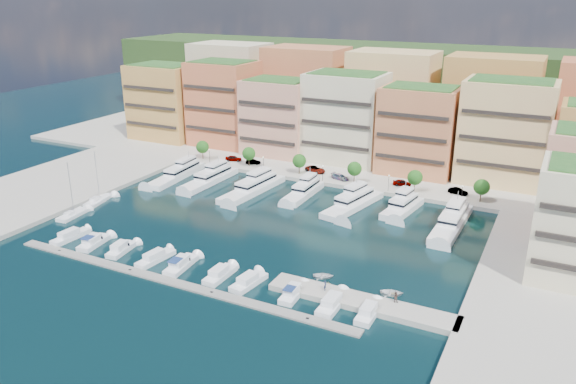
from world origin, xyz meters
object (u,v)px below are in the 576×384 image
lamppost_0 (209,154)px  lamppost_2 (323,170)px  car_4 (402,183)px  yacht_4 (354,203)px  car_0 (233,158)px  car_2 (315,169)px  cruiser_6 (248,282)px  tender_0 (323,276)px  cruiser_1 (94,242)px  tender_1 (328,284)px  tree_2 (299,161)px  car_3 (340,177)px  cruiser_0 (70,237)px  cruiser_9 (369,313)px  cruiser_4 (181,265)px  tree_4 (415,177)px  yacht_6 (452,220)px  cruiser_3 (155,258)px  person_0 (325,286)px  tree_0 (202,147)px  tree_5 (482,187)px  yacht_5 (403,206)px  car_1 (253,162)px  lamppost_4 (462,191)px  cruiser_5 (220,275)px  tree_3 (354,169)px  car_5 (458,191)px  cruiser_7 (293,293)px  person_1 (395,297)px  tender_2 (392,293)px  tender_3 (394,293)px  lamppost_1 (263,162)px  sailboat_1 (98,201)px  yacht_2 (254,187)px  yacht_0 (179,173)px  tree_1 (249,154)px  cruiser_8 (332,304)px  cruiser_2 (121,250)px  yacht_1 (211,178)px  yacht_3 (304,191)px

lamppost_0 → lamppost_2: 36.00m
car_4 → yacht_4: bearing=146.0°
car_0 → car_2: 26.13m
cruiser_6 → tender_0: bearing=37.8°
cruiser_1 → tender_1: size_ratio=4.99×
tree_2 → car_3: 12.24m
cruiser_0 → cruiser_9: same height
cruiser_4 → car_3: size_ratio=1.71×
tree_4 → car_4: 5.88m
yacht_6 → cruiser_3: yacht_6 is taller
cruiser_3 → cruiser_9: (42.68, 0.02, 0.00)m
lamppost_2 → person_0: bearing=-66.1°
tree_0 → tree_5: size_ratio=1.00×
yacht_5 → cruiser_6: 48.76m
tree_2 → car_1: size_ratio=1.32×
lamppost_4 → car_1: (-59.92, 4.50, -2.12)m
yacht_5 → yacht_6: (12.06, -3.70, -0.00)m
car_2 → lamppost_2: bearing=-124.1°
lamppost_4 → cruiser_5: lamppost_4 is taller
tree_3 → person_0: 57.56m
tree_5 → car_5: (-5.78, 2.98, -2.96)m
cruiser_7 → person_0: size_ratio=3.95×
cruiser_9 → person_1: bearing=55.7°
tender_2 → tender_3: tender_3 is taller
cruiser_5 → tender_1: bearing=17.8°
lamppost_1 → cruiser_6: lamppost_1 is taller
lamppost_0 → sailboat_1: (-7.48, -37.05, -3.51)m
cruiser_1 → car_5: car_5 is taller
yacht_6 → tree_0: bearing=168.8°
cruiser_4 → cruiser_9: size_ratio=1.19×
tree_2 → yacht_2: 16.65m
yacht_0 → cruiser_9: yacht_0 is taller
cruiser_0 → car_0: bearing=88.1°
tree_1 → cruiser_8: (49.92, -58.09, -4.20)m
lamppost_1 → yacht_4: size_ratio=0.19×
yacht_4 → yacht_2: bearing=-177.8°
lamppost_2 → cruiser_7: lamppost_2 is taller
cruiser_2 → cruiser_8: 44.99m
yacht_1 → yacht_3: same height
car_3 → car_5: car_5 is taller
tree_3 → yacht_1: bearing=-158.1°
tender_2 → person_0: person_0 is taller
cruiser_2 → sailboat_1: size_ratio=0.57×
tree_4 → cruiser_4: 64.86m
cruiser_7 → car_3: size_ratio=1.43×
tree_3 → lamppost_4: bearing=-4.7°
cruiser_5 → lamppost_1: bearing=111.6°
tree_1 → car_0: size_ratio=1.17×
tree_2 → lamppost_1: tree_2 is taller
yacht_1 → yacht_2: 14.18m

